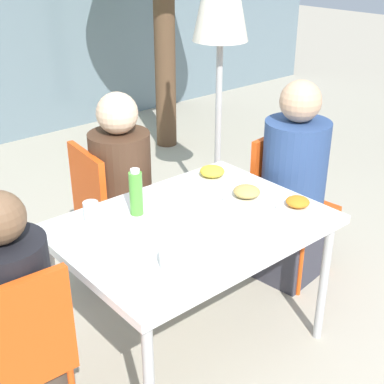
{
  "coord_description": "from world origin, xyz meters",
  "views": [
    {
      "loc": [
        -1.4,
        -1.64,
        1.92
      ],
      "look_at": [
        0.0,
        0.0,
        0.88
      ],
      "focal_mm": 50.0,
      "sensor_mm": 36.0,
      "label": 1
    }
  ],
  "objects_px": {
    "bottle": "(136,193)",
    "drinking_cup": "(91,211)",
    "person_right": "(292,191)",
    "salad_bowl": "(184,258)",
    "chair_right": "(285,194)",
    "chair_far": "(106,206)",
    "person_left": "(18,329)",
    "person_far": "(123,199)",
    "chair_left": "(14,351)"
  },
  "relations": [
    {
      "from": "chair_right",
      "to": "bottle",
      "type": "height_order",
      "value": "bottle"
    },
    {
      "from": "chair_right",
      "to": "person_right",
      "type": "bearing_deg",
      "value": 58.02
    },
    {
      "from": "person_left",
      "to": "person_far",
      "type": "xyz_separation_m",
      "value": [
        0.92,
        0.65,
        0.02
      ]
    },
    {
      "from": "bottle",
      "to": "salad_bowl",
      "type": "relative_size",
      "value": 1.16
    },
    {
      "from": "person_left",
      "to": "person_right",
      "type": "relative_size",
      "value": 0.92
    },
    {
      "from": "chair_left",
      "to": "chair_far",
      "type": "relative_size",
      "value": 1.0
    },
    {
      "from": "person_left",
      "to": "salad_bowl",
      "type": "height_order",
      "value": "person_left"
    },
    {
      "from": "chair_far",
      "to": "person_far",
      "type": "relative_size",
      "value": 0.74
    },
    {
      "from": "chair_left",
      "to": "person_right",
      "type": "height_order",
      "value": "person_right"
    },
    {
      "from": "person_left",
      "to": "bottle",
      "type": "bearing_deg",
      "value": 17.51
    },
    {
      "from": "chair_right",
      "to": "person_left",
      "type": "bearing_deg",
      "value": -2.07
    },
    {
      "from": "person_right",
      "to": "drinking_cup",
      "type": "bearing_deg",
      "value": -17.1
    },
    {
      "from": "drinking_cup",
      "to": "salad_bowl",
      "type": "relative_size",
      "value": 0.44
    },
    {
      "from": "chair_far",
      "to": "bottle",
      "type": "bearing_deg",
      "value": -9.64
    },
    {
      "from": "chair_left",
      "to": "person_right",
      "type": "bearing_deg",
      "value": 7.3
    },
    {
      "from": "chair_right",
      "to": "person_far",
      "type": "bearing_deg",
      "value": -38.41
    },
    {
      "from": "chair_left",
      "to": "drinking_cup",
      "type": "relative_size",
      "value": 9.99
    },
    {
      "from": "chair_left",
      "to": "bottle",
      "type": "bearing_deg",
      "value": 21.9
    },
    {
      "from": "person_far",
      "to": "person_right",
      "type": "bearing_deg",
      "value": 58.64
    },
    {
      "from": "chair_left",
      "to": "person_left",
      "type": "relative_size",
      "value": 0.77
    },
    {
      "from": "chair_left",
      "to": "person_right",
      "type": "distance_m",
      "value": 1.77
    },
    {
      "from": "chair_left",
      "to": "chair_far",
      "type": "xyz_separation_m",
      "value": [
        0.9,
        0.79,
        0.0
      ]
    },
    {
      "from": "drinking_cup",
      "to": "salad_bowl",
      "type": "xyz_separation_m",
      "value": [
        0.09,
        -0.57,
        -0.01
      ]
    },
    {
      "from": "bottle",
      "to": "drinking_cup",
      "type": "distance_m",
      "value": 0.22
    },
    {
      "from": "person_right",
      "to": "chair_far",
      "type": "bearing_deg",
      "value": -43.94
    },
    {
      "from": "bottle",
      "to": "drinking_cup",
      "type": "xyz_separation_m",
      "value": [
        -0.19,
        0.09,
        -0.07
      ]
    },
    {
      "from": "chair_right",
      "to": "person_far",
      "type": "height_order",
      "value": "person_far"
    },
    {
      "from": "person_left",
      "to": "drinking_cup",
      "type": "bearing_deg",
      "value": 31.18
    },
    {
      "from": "chair_far",
      "to": "salad_bowl",
      "type": "height_order",
      "value": "chair_far"
    },
    {
      "from": "person_right",
      "to": "bottle",
      "type": "distance_m",
      "value": 1.04
    },
    {
      "from": "person_left",
      "to": "salad_bowl",
      "type": "xyz_separation_m",
      "value": [
        0.6,
        -0.29,
        0.22
      ]
    },
    {
      "from": "person_left",
      "to": "chair_right",
      "type": "bearing_deg",
      "value": 7.59
    },
    {
      "from": "chair_far",
      "to": "drinking_cup",
      "type": "relative_size",
      "value": 9.99
    },
    {
      "from": "person_right",
      "to": "drinking_cup",
      "type": "xyz_separation_m",
      "value": [
        -1.19,
        0.22,
        0.19
      ]
    },
    {
      "from": "chair_right",
      "to": "chair_far",
      "type": "xyz_separation_m",
      "value": [
        -0.9,
        0.56,
        0.0
      ]
    },
    {
      "from": "person_far",
      "to": "drinking_cup",
      "type": "relative_size",
      "value": 13.49
    },
    {
      "from": "person_right",
      "to": "salad_bowl",
      "type": "xyz_separation_m",
      "value": [
        -1.11,
        -0.35,
        0.18
      ]
    },
    {
      "from": "person_left",
      "to": "chair_far",
      "type": "relative_size",
      "value": 1.29
    },
    {
      "from": "salad_bowl",
      "to": "chair_far",
      "type": "bearing_deg",
      "value": 75.97
    },
    {
      "from": "chair_right",
      "to": "salad_bowl",
      "type": "height_order",
      "value": "chair_right"
    },
    {
      "from": "person_left",
      "to": "bottle",
      "type": "xyz_separation_m",
      "value": [
        0.7,
        0.18,
        0.3
      ]
    },
    {
      "from": "person_right",
      "to": "person_far",
      "type": "height_order",
      "value": "person_right"
    },
    {
      "from": "person_left",
      "to": "person_far",
      "type": "height_order",
      "value": "person_far"
    },
    {
      "from": "chair_right",
      "to": "person_right",
      "type": "relative_size",
      "value": 0.71
    },
    {
      "from": "chair_left",
      "to": "drinking_cup",
      "type": "bearing_deg",
      "value": 34.84
    },
    {
      "from": "chair_left",
      "to": "chair_right",
      "type": "distance_m",
      "value": 1.81
    },
    {
      "from": "person_far",
      "to": "bottle",
      "type": "relative_size",
      "value": 5.14
    },
    {
      "from": "person_far",
      "to": "salad_bowl",
      "type": "bearing_deg",
      "value": -13.27
    },
    {
      "from": "person_left",
      "to": "salad_bowl",
      "type": "distance_m",
      "value": 0.7
    },
    {
      "from": "chair_far",
      "to": "person_right",
      "type": "bearing_deg",
      "value": 58.59
    }
  ]
}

